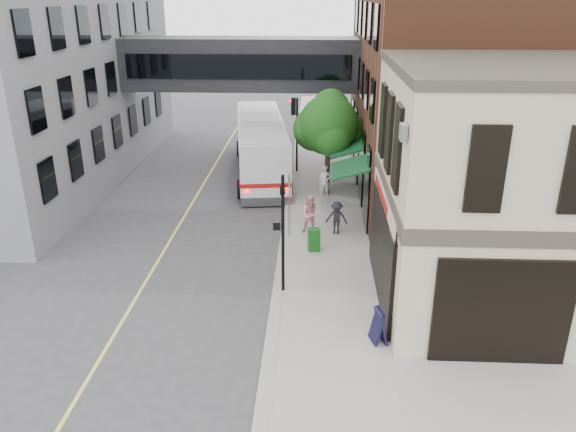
# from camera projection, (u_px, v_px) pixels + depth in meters

# --- Properties ---
(ground) EXTENTS (120.00, 120.00, 0.00)m
(ground) POSITION_uv_depth(u_px,v_px,m) (268.00, 322.00, 19.16)
(ground) COLOR #38383A
(ground) RESTS_ON ground
(sidewalk_main) EXTENTS (4.00, 60.00, 0.15)m
(sidewalk_main) POSITION_uv_depth(u_px,v_px,m) (323.00, 188.00, 32.03)
(sidewalk_main) COLOR gray
(sidewalk_main) RESTS_ON ground
(corner_building) EXTENTS (10.19, 8.12, 8.45)m
(corner_building) POSITION_uv_depth(u_px,v_px,m) (534.00, 191.00, 19.05)
(corner_building) COLOR #C3AF95
(corner_building) RESTS_ON ground
(brick_building) EXTENTS (13.76, 18.00, 14.00)m
(brick_building) POSITION_uv_depth(u_px,v_px,m) (475.00, 62.00, 30.03)
(brick_building) COLOR #562E1B
(brick_building) RESTS_ON ground
(skyway_bridge) EXTENTS (14.00, 3.18, 3.00)m
(skyway_bridge) POSITION_uv_depth(u_px,v_px,m) (241.00, 64.00, 33.58)
(skyway_bridge) COLOR black
(skyway_bridge) RESTS_ON ground
(traffic_signal_near) EXTENTS (0.44, 0.22, 4.60)m
(traffic_signal_near) POSITION_uv_depth(u_px,v_px,m) (282.00, 219.00, 19.90)
(traffic_signal_near) COLOR black
(traffic_signal_near) RESTS_ON sidewalk_main
(traffic_signal_far) EXTENTS (0.53, 0.28, 4.50)m
(traffic_signal_far) POSITION_uv_depth(u_px,v_px,m) (295.00, 120.00, 33.68)
(traffic_signal_far) COLOR black
(traffic_signal_far) RESTS_ON sidewalk_main
(street_sign_pole) EXTENTS (0.08, 0.75, 3.00)m
(street_sign_pole) POSITION_uv_depth(u_px,v_px,m) (289.00, 199.00, 24.92)
(street_sign_pole) COLOR gray
(street_sign_pole) RESTS_ON sidewalk_main
(street_tree) EXTENTS (3.80, 3.20, 5.60)m
(street_tree) POSITION_uv_depth(u_px,v_px,m) (328.00, 125.00, 29.87)
(street_tree) COLOR #382619
(street_tree) RESTS_ON sidewalk_main
(lane_marking) EXTENTS (0.12, 40.00, 0.01)m
(lane_marking) POSITION_uv_depth(u_px,v_px,m) (187.00, 213.00, 28.66)
(lane_marking) COLOR #D8CC4C
(lane_marking) RESTS_ON ground
(bus) EXTENTS (4.38, 12.56, 3.31)m
(bus) POSITION_uv_depth(u_px,v_px,m) (261.00, 144.00, 34.26)
(bus) COLOR silver
(bus) RESTS_ON ground
(pedestrian_a) EXTENTS (0.68, 0.47, 1.77)m
(pedestrian_a) POSITION_uv_depth(u_px,v_px,m) (325.00, 181.00, 30.09)
(pedestrian_a) COLOR silver
(pedestrian_a) RESTS_ON sidewalk_main
(pedestrian_b) EXTENTS (0.90, 0.71, 1.83)m
(pedestrian_b) POSITION_uv_depth(u_px,v_px,m) (311.00, 214.00, 25.58)
(pedestrian_b) COLOR pink
(pedestrian_b) RESTS_ON sidewalk_main
(pedestrian_c) EXTENTS (1.06, 0.70, 1.55)m
(pedestrian_c) POSITION_uv_depth(u_px,v_px,m) (337.00, 218.00, 25.54)
(pedestrian_c) COLOR black
(pedestrian_c) RESTS_ON sidewalk_main
(newspaper_box) EXTENTS (0.55, 0.50, 0.98)m
(newspaper_box) POSITION_uv_depth(u_px,v_px,m) (314.00, 240.00, 23.97)
(newspaper_box) COLOR #125015
(newspaper_box) RESTS_ON sidewalk_main
(sandwich_board) EXTENTS (0.56, 0.72, 1.14)m
(sandwich_board) POSITION_uv_depth(u_px,v_px,m) (379.00, 326.00, 17.64)
(sandwich_board) COLOR black
(sandwich_board) RESTS_ON sidewalk_main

